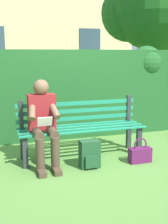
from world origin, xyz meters
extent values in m
plane|color=#517F38|center=(0.00, 0.00, 0.00)|extent=(60.00, 60.00, 0.00)
cube|color=#2D3338|center=(-0.87, 0.18, 0.23)|extent=(0.07, 0.07, 0.45)
cube|color=#2D3338|center=(0.87, 0.18, 0.23)|extent=(0.07, 0.07, 0.45)
cube|color=#2D3338|center=(-0.87, -0.18, 0.23)|extent=(0.07, 0.07, 0.45)
cube|color=#2D3338|center=(0.87, -0.18, 0.23)|extent=(0.07, 0.07, 0.45)
cube|color=#1E8460|center=(0.00, -0.23, 0.46)|extent=(1.90, 0.06, 0.02)
cube|color=#1E8460|center=(0.00, -0.08, 0.46)|extent=(1.90, 0.06, 0.02)
cube|color=#1E8460|center=(0.00, 0.08, 0.46)|extent=(1.90, 0.06, 0.02)
cube|color=#1E8460|center=(0.00, 0.23, 0.46)|extent=(1.90, 0.06, 0.02)
cube|color=#2D3338|center=(-0.87, -0.22, 0.68)|extent=(0.06, 0.06, 0.42)
cube|color=#2D3338|center=(0.87, -0.22, 0.68)|extent=(0.06, 0.06, 0.42)
cube|color=#1E8460|center=(0.00, -0.22, 0.56)|extent=(1.90, 0.02, 0.06)
cube|color=#1E8460|center=(0.00, -0.22, 0.68)|extent=(1.90, 0.02, 0.06)
cube|color=#1E8460|center=(0.00, -0.22, 0.80)|extent=(1.90, 0.02, 0.06)
cube|color=maroon|center=(0.60, -0.02, 0.73)|extent=(0.38, 0.22, 0.52)
sphere|color=brown|center=(0.60, 0.00, 1.09)|extent=(0.22, 0.22, 0.22)
cylinder|color=#473828|center=(0.50, 0.19, 0.49)|extent=(0.13, 0.42, 0.13)
cylinder|color=#473828|center=(0.70, 0.19, 0.49)|extent=(0.13, 0.42, 0.13)
cylinder|color=#473828|center=(0.50, 0.40, 0.24)|extent=(0.12, 0.12, 0.47)
cylinder|color=#473828|center=(0.70, 0.40, 0.24)|extent=(0.12, 0.12, 0.47)
cube|color=#473828|center=(0.50, 0.48, 0.04)|extent=(0.10, 0.24, 0.07)
cube|color=#473828|center=(0.70, 0.48, 0.04)|extent=(0.10, 0.24, 0.07)
cylinder|color=brown|center=(0.45, 0.12, 0.79)|extent=(0.14, 0.32, 0.26)
cylinder|color=brown|center=(0.75, 0.12, 0.79)|extent=(0.14, 0.32, 0.26)
cube|color=white|center=(0.60, 0.24, 0.65)|extent=(0.20, 0.07, 0.13)
cube|color=#1E5123|center=(-0.22, -1.31, 0.81)|extent=(4.99, 0.73, 1.62)
sphere|color=#1E5123|center=(-1.72, -1.20, 1.38)|extent=(0.65, 0.65, 0.65)
sphere|color=#1E5123|center=(1.03, -1.38, 1.30)|extent=(0.58, 0.58, 0.58)
cylinder|color=brown|center=(-3.17, -3.22, 1.10)|extent=(0.35, 0.35, 2.19)
sphere|color=#236023|center=(-3.17, -3.22, 2.92)|extent=(2.64, 2.64, 2.64)
sphere|color=#236023|center=(-2.51, -3.61, 2.65)|extent=(1.58, 1.58, 1.58)
cube|color=beige|center=(-0.77, -9.03, 3.49)|extent=(7.71, 2.85, 6.98)
cube|color=#334756|center=(-2.70, -7.58, 1.95)|extent=(0.90, 0.04, 1.20)
cube|color=#1E4728|center=(0.02, 0.41, 0.19)|extent=(0.27, 0.17, 0.39)
cube|color=#1E4728|center=(0.02, 0.52, 0.12)|extent=(0.19, 0.04, 0.17)
cylinder|color=#1E4728|center=(-0.06, 0.31, 0.21)|extent=(0.04, 0.04, 0.23)
cylinder|color=#1E4728|center=(0.10, 0.31, 0.21)|extent=(0.04, 0.04, 0.23)
cube|color=#59194C|center=(-0.74, 0.46, 0.11)|extent=(0.33, 0.13, 0.22)
torus|color=#59194C|center=(-0.74, 0.46, 0.27)|extent=(0.20, 0.02, 0.20)
camera|label=1|loc=(1.23, 3.98, 1.56)|focal=46.08mm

